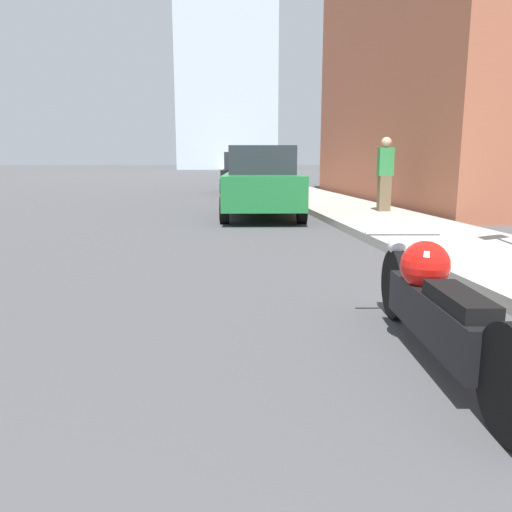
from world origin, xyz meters
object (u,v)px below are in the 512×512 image
at_px(parked_car_green, 261,183).
at_px(parked_car_black, 241,173).
at_px(motorcycle, 435,305).
at_px(pedestrian, 385,173).

height_order(parked_car_green, parked_car_black, parked_car_black).
distance_m(motorcycle, parked_car_green, 9.09).
bearing_deg(parked_car_black, motorcycle, -86.47).
xyz_separation_m(motorcycle, parked_car_black, (0.10, 19.41, 0.47)).
bearing_deg(motorcycle, parked_car_green, 96.42).
distance_m(parked_car_green, pedestrian, 3.02).
relative_size(parked_car_black, pedestrian, 2.45).
bearing_deg(parked_car_green, parked_car_black, 93.45).
distance_m(motorcycle, pedestrian, 9.23).
bearing_deg(parked_car_green, motorcycle, -84.22).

